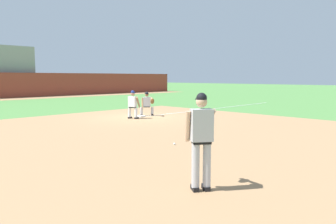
{
  "coord_description": "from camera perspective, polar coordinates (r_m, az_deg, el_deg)",
  "views": [
    {
      "loc": [
        -11.42,
        -13.3,
        2.15
      ],
      "look_at": [
        -4.7,
        -6.67,
        1.14
      ],
      "focal_mm": 35.0,
      "sensor_mm": 36.0,
      "label": 1
    }
  ],
  "objects": [
    {
      "name": "warning_track_strip",
      "position": [
        35.27,
        -26.45,
        1.99
      ],
      "size": [
        48.0,
        3.2,
        0.01
      ],
      "primitive_type": "cube",
      "color": "#A87F56",
      "rests_on": "ground"
    },
    {
      "name": "baserunner",
      "position": [
        16.92,
        -6.16,
        1.49
      ],
      "size": [
        0.56,
        0.66,
        1.46
      ],
      "color": "black",
      "rests_on": "ground"
    },
    {
      "name": "first_base_bag",
      "position": [
        17.66,
        -4.73,
        -0.74
      ],
      "size": [
        0.38,
        0.38,
        0.09
      ],
      "primitive_type": "cube",
      "color": "white",
      "rests_on": "ground"
    },
    {
      "name": "foul_line_stripe",
      "position": [
        22.74,
        8.56,
        0.65
      ],
      "size": [
        13.79,
        0.1,
        0.0
      ],
      "primitive_type": "cube",
      "color": "white",
      "rests_on": "ground"
    },
    {
      "name": "ground_plane",
      "position": [
        17.66,
        -4.73,
        -0.89
      ],
      "size": [
        160.0,
        160.0,
        0.0
      ],
      "primitive_type": "plane",
      "color": "#518942"
    },
    {
      "name": "pitcher",
      "position": [
        6.17,
        5.89,
        -4.08
      ],
      "size": [
        0.84,
        0.56,
        1.86
      ],
      "color": "black",
      "rests_on": "ground"
    },
    {
      "name": "first_baseman",
      "position": [
        18.17,
        -3.63,
        1.64
      ],
      "size": [
        0.72,
        1.09,
        1.34
      ],
      "color": "black",
      "rests_on": "ground"
    },
    {
      "name": "infield_dirt_patch",
      "position": [
        11.94,
        -2.0,
        -4.23
      ],
      "size": [
        18.0,
        18.0,
        0.01
      ],
      "primitive_type": "cube",
      "color": "#A87F56",
      "rests_on": "ground"
    },
    {
      "name": "baseball",
      "position": [
        10.42,
        1.1,
        -5.57
      ],
      "size": [
        0.07,
        0.07,
        0.07
      ],
      "primitive_type": "sphere",
      "color": "white",
      "rests_on": "ground"
    }
  ]
}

